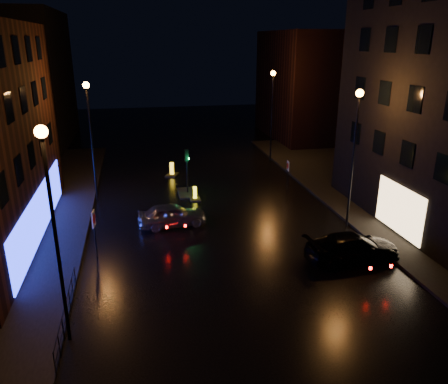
{
  "coord_description": "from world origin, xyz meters",
  "views": [
    {
      "loc": [
        -4.77,
        -17.05,
        10.98
      ],
      "look_at": [
        -0.05,
        5.94,
        2.8
      ],
      "focal_mm": 35.0,
      "sensor_mm": 36.0,
      "label": 1
    }
  ],
  "objects_px": {
    "traffic_signal": "(188,187)",
    "road_sign_left": "(94,223)",
    "dark_sedan": "(353,247)",
    "bollard_far": "(172,173)",
    "silver_hatchback": "(172,215)",
    "bollard_near": "(195,197)",
    "road_sign_right": "(288,168)"
  },
  "relations": [
    {
      "from": "traffic_signal",
      "to": "bollard_near",
      "type": "bearing_deg",
      "value": -74.87
    },
    {
      "from": "silver_hatchback",
      "to": "traffic_signal",
      "type": "bearing_deg",
      "value": -21.34
    },
    {
      "from": "silver_hatchback",
      "to": "bollard_near",
      "type": "distance_m",
      "value": 4.91
    },
    {
      "from": "bollard_far",
      "to": "road_sign_left",
      "type": "relative_size",
      "value": 0.59
    },
    {
      "from": "silver_hatchback",
      "to": "bollard_near",
      "type": "bearing_deg",
      "value": -29.95
    },
    {
      "from": "bollard_far",
      "to": "road_sign_right",
      "type": "relative_size",
      "value": 0.68
    },
    {
      "from": "traffic_signal",
      "to": "road_sign_right",
      "type": "distance_m",
      "value": 7.81
    },
    {
      "from": "road_sign_left",
      "to": "road_sign_right",
      "type": "relative_size",
      "value": 1.15
    },
    {
      "from": "traffic_signal",
      "to": "road_sign_left",
      "type": "distance_m",
      "value": 11.02
    },
    {
      "from": "dark_sedan",
      "to": "bollard_near",
      "type": "relative_size",
      "value": 4.5
    },
    {
      "from": "bollard_near",
      "to": "road_sign_left",
      "type": "distance_m",
      "value": 10.2
    },
    {
      "from": "bollard_near",
      "to": "silver_hatchback",
      "type": "bearing_deg",
      "value": -113.51
    },
    {
      "from": "bollard_far",
      "to": "road_sign_right",
      "type": "bearing_deg",
      "value": -8.65
    },
    {
      "from": "silver_hatchback",
      "to": "dark_sedan",
      "type": "distance_m",
      "value": 10.94
    },
    {
      "from": "traffic_signal",
      "to": "bollard_near",
      "type": "relative_size",
      "value": 3.05
    },
    {
      "from": "bollard_near",
      "to": "road_sign_left",
      "type": "relative_size",
      "value": 0.43
    },
    {
      "from": "dark_sedan",
      "to": "bollard_far",
      "type": "relative_size",
      "value": 3.27
    },
    {
      "from": "silver_hatchback",
      "to": "road_sign_left",
      "type": "relative_size",
      "value": 1.62
    },
    {
      "from": "silver_hatchback",
      "to": "road_sign_right",
      "type": "xyz_separation_m",
      "value": [
        9.37,
        5.25,
        0.98
      ]
    },
    {
      "from": "traffic_signal",
      "to": "silver_hatchback",
      "type": "relative_size",
      "value": 0.82
    },
    {
      "from": "bollard_far",
      "to": "road_sign_left",
      "type": "xyz_separation_m",
      "value": [
        -5.28,
        -14.08,
        1.71
      ]
    },
    {
      "from": "silver_hatchback",
      "to": "bollard_far",
      "type": "relative_size",
      "value": 2.72
    },
    {
      "from": "traffic_signal",
      "to": "road_sign_right",
      "type": "relative_size",
      "value": 1.52
    },
    {
      "from": "dark_sedan",
      "to": "bollard_far",
      "type": "distance_m",
      "value": 18.94
    },
    {
      "from": "silver_hatchback",
      "to": "bollard_far",
      "type": "xyz_separation_m",
      "value": [
        0.94,
        10.75,
        -0.47
      ]
    },
    {
      "from": "bollard_far",
      "to": "traffic_signal",
      "type": "bearing_deg",
      "value": -57.11
    },
    {
      "from": "bollard_near",
      "to": "bollard_far",
      "type": "xyz_separation_m",
      "value": [
        -1.1,
        6.32,
        0.04
      ]
    },
    {
      "from": "traffic_signal",
      "to": "bollard_near",
      "type": "height_order",
      "value": "traffic_signal"
    },
    {
      "from": "silver_hatchback",
      "to": "bollard_far",
      "type": "bearing_deg",
      "value": -10.25
    },
    {
      "from": "silver_hatchback",
      "to": "road_sign_right",
      "type": "relative_size",
      "value": 1.86
    },
    {
      "from": "road_sign_left",
      "to": "bollard_far",
      "type": "bearing_deg",
      "value": 76.85
    },
    {
      "from": "traffic_signal",
      "to": "dark_sedan",
      "type": "bearing_deg",
      "value": -59.7
    }
  ]
}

